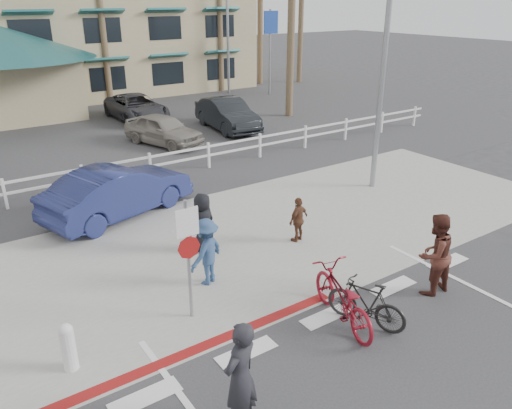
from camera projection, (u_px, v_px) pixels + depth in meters
ground at (347, 331)px, 9.86m from camera, size 140.00×140.00×0.00m
bike_path at (432, 392)px, 8.34m from camera, size 12.00×16.00×0.01m
sidewalk_plaza at (228, 245)px, 13.28m from camera, size 22.00×7.00×0.01m
cross_street at (165, 199)px, 16.33m from camera, size 40.00×5.00×0.01m
parking_lot at (79, 137)px, 23.56m from camera, size 50.00×16.00×0.01m
curb_red at (183, 355)px, 9.20m from camera, size 7.00×0.25×0.02m
rail_fence at (153, 166)px, 17.92m from camera, size 29.40×0.16×1.00m
building at (39, 5)px, 32.32m from camera, size 28.00×16.00×11.30m
sign_post at (188, 254)px, 9.78m from camera, size 0.50×0.10×2.90m
bollard_0 at (68, 347)px, 8.69m from camera, size 0.26×0.26×0.95m
streetlight_0 at (385, 52)px, 15.71m from camera, size 0.60×2.00×9.00m
streetlight_1 at (227, 19)px, 32.56m from camera, size 0.60×2.00×9.50m
info_sign at (270, 51)px, 32.83m from camera, size 1.20×0.16×5.60m
bike_red at (342, 298)px, 9.93m from camera, size 1.26×2.32×1.15m
rider_red at (240, 377)px, 7.36m from camera, size 0.80×0.66×1.86m
bike_black at (366, 303)px, 9.90m from camera, size 1.04×1.72×1.00m
rider_black at (434, 254)px, 10.84m from camera, size 0.94×0.75×1.89m
pedestrian_a at (206, 252)px, 11.25m from camera, size 1.19×0.97×1.60m
pedestrian_child at (298, 220)px, 13.30m from camera, size 0.79×0.48×1.26m
pedestrian_b at (203, 223)px, 12.75m from camera, size 0.86×0.67×1.56m
car_white_sedan at (118, 191)px, 14.84m from camera, size 4.92×2.95×1.53m
lot_car_2 at (163, 130)px, 22.10m from camera, size 2.74×4.26×1.35m
lot_car_3 at (227, 114)px, 24.60m from camera, size 2.08×4.77×1.53m
lot_car_5 at (137, 107)px, 26.57m from camera, size 2.24×4.83×1.34m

